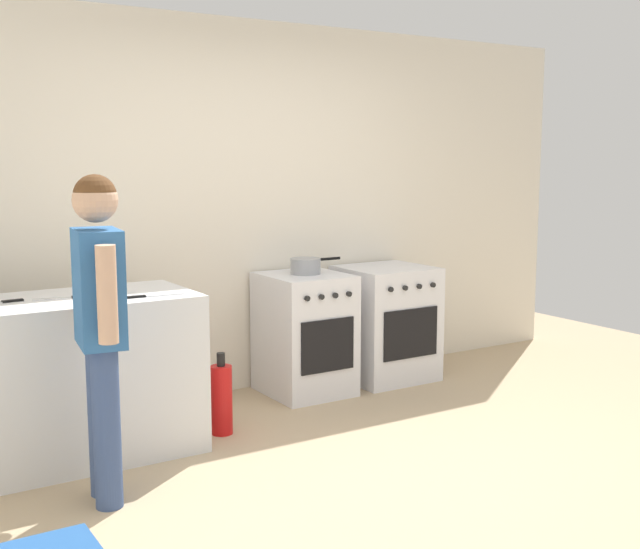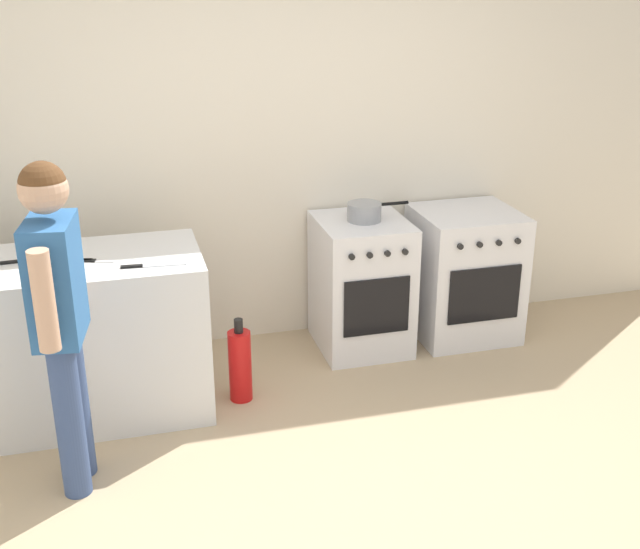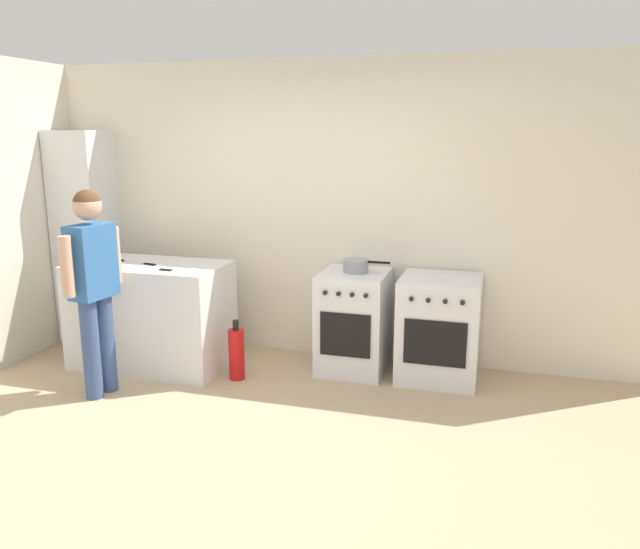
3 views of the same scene
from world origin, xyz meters
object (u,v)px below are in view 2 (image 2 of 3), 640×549
at_px(pot, 365,212).
at_px(knife_carving, 151,265).
at_px(oven_left, 361,284).
at_px(knife_chef, 65,261).
at_px(person, 58,304).
at_px(knife_paring, 91,261).
at_px(oven_right, 464,274).
at_px(fire_extinguisher, 240,365).

xyz_separation_m(pot, knife_carving, (-1.33, -0.59, -0.00)).
relative_size(oven_left, knife_chef, 2.75).
height_order(pot, person, person).
distance_m(knife_paring, person, 0.63).
xyz_separation_m(oven_left, pot, (0.01, 0.00, 0.48)).
height_order(oven_right, pot, pot).
xyz_separation_m(pot, fire_extinguisher, (-0.88, -0.48, -0.69)).
bearing_deg(fire_extinguisher, knife_chef, 175.08).
bearing_deg(person, knife_paring, 77.15).
relative_size(oven_left, pot, 2.17).
height_order(oven_left, knife_chef, knife_chef).
bearing_deg(knife_carving, knife_chef, 156.77).
relative_size(pot, person, 0.25).
bearing_deg(fire_extinguisher, oven_right, 16.82).
height_order(oven_left, oven_right, same).
bearing_deg(oven_left, pot, 10.03).
distance_m(knife_paring, fire_extinguisher, 1.01).
distance_m(oven_right, person, 2.73).
distance_m(oven_right, knife_paring, 2.41).
bearing_deg(pot, knife_chef, -167.04).
distance_m(pot, fire_extinguisher, 1.22).
distance_m(person, fire_extinguisher, 1.27).
height_order(oven_left, knife_paring, knife_paring).
bearing_deg(person, oven_left, 30.91).
bearing_deg(oven_right, knife_paring, -169.35).
bearing_deg(oven_left, knife_carving, -156.11).
height_order(person, fire_extinguisher, person).
distance_m(oven_right, knife_carving, 2.17).
distance_m(pot, knife_paring, 1.69).
relative_size(oven_right, knife_carving, 2.57).
height_order(oven_left, fire_extinguisher, oven_left).
height_order(pot, knife_carving, pot).
bearing_deg(pot, fire_extinguisher, -151.46).
bearing_deg(person, pot, 30.78).
relative_size(knife_chef, fire_extinguisher, 0.62).
bearing_deg(knife_paring, oven_right, 10.65).
bearing_deg(fire_extinguisher, oven_left, 28.78).
relative_size(knife_carving, fire_extinguisher, 0.66).
bearing_deg(fire_extinguisher, knife_carving, -166.64).
bearing_deg(knife_chef, fire_extinguisher, -4.92).
distance_m(knife_carving, knife_chef, 0.46).
distance_m(knife_chef, person, 0.65).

